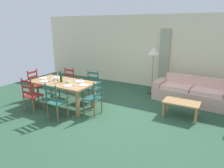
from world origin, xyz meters
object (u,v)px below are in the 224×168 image
(wine_glass_near_left, at_px, (51,77))
(dining_chair_head_east, at_px, (94,98))
(wine_glass_far_left, at_px, (57,76))
(wine_glass_far_right, at_px, (81,79))
(wine_bottle, at_px, (61,78))
(standing_lamp, at_px, (154,54))
(dining_chair_far_left, at_px, (67,83))
(coffee_table, at_px, (182,104))
(dining_chair_near_right, at_px, (55,102))
(dining_table, at_px, (62,84))
(dining_chair_near_left, at_px, (31,95))
(dining_chair_head_west, at_px, (36,85))
(wine_glass_near_right, at_px, (75,82))
(coffee_cup_primary, at_px, (69,82))
(dining_chair_far_right, at_px, (91,86))
(coffee_cup_secondary, at_px, (54,79))
(couch, at_px, (192,93))

(wine_glass_near_left, bearing_deg, dining_chair_head_east, 3.19)
(wine_glass_far_left, relative_size, wine_glass_far_right, 1.00)
(wine_bottle, relative_size, standing_lamp, 0.19)
(dining_chair_far_left, xyz_separation_m, coffee_table, (3.65, 0.25, -0.12))
(standing_lamp, bearing_deg, dining_chair_near_right, -114.62)
(dining_table, xyz_separation_m, dining_chair_near_left, (-0.48, -0.72, -0.19))
(dining_chair_near_right, bearing_deg, dining_table, 121.27)
(dining_chair_head_west, xyz_separation_m, wine_glass_far_left, (0.84, 0.12, 0.38))
(wine_glass_near_right, bearing_deg, dining_chair_head_west, 175.51)
(dining_chair_near_right, height_order, coffee_cup_primary, dining_chair_near_right)
(dining_chair_far_right, xyz_separation_m, wine_glass_near_left, (-0.79, -0.89, 0.38))
(wine_glass_near_right, height_order, coffee_cup_secondary, wine_glass_near_right)
(dining_chair_head_west, xyz_separation_m, coffee_table, (4.34, 0.96, -0.12))
(standing_lamp, bearing_deg, coffee_table, -47.50)
(couch, bearing_deg, dining_chair_head_east, -133.61)
(wine_glass_near_left, height_order, wine_glass_far_right, same)
(dining_table, xyz_separation_m, wine_glass_far_left, (-0.30, 0.13, 0.20))
(wine_glass_near_left, relative_size, wine_glass_far_right, 1.00)
(wine_glass_near_right, bearing_deg, couch, 40.70)
(dining_chair_head_east, xyz_separation_m, coffee_cup_secondary, (-1.42, 0.02, 0.32))
(dining_chair_head_east, height_order, standing_lamp, standing_lamp)
(dining_chair_near_right, relative_size, dining_chair_head_east, 1.00)
(dining_chair_far_left, bearing_deg, dining_chair_near_right, -58.22)
(dining_chair_head_west, relative_size, couch, 0.41)
(coffee_cup_primary, bearing_deg, coffee_table, 19.89)
(couch, bearing_deg, wine_glass_far_right, -142.46)
(dining_chair_head_east, xyz_separation_m, coffee_table, (2.05, 1.01, -0.12))
(dining_chair_near_right, bearing_deg, wine_glass_near_left, 140.07)
(dining_chair_near_left, height_order, couch, dining_chair_near_left)
(wine_glass_far_left, relative_size, coffee_table, 0.18)
(dining_chair_near_left, bearing_deg, dining_chair_head_west, 131.96)
(coffee_table, bearing_deg, dining_chair_head_west, -167.53)
(dining_chair_head_west, height_order, coffee_cup_secondary, dining_chair_head_west)
(dining_chair_head_west, bearing_deg, standing_lamp, 37.69)
(wine_glass_near_right, relative_size, couch, 0.07)
(dining_chair_near_right, distance_m, dining_chair_far_left, 1.76)
(dining_chair_far_left, xyz_separation_m, standing_lamp, (2.37, 1.65, 0.93))
(wine_glass_near_left, bearing_deg, wine_glass_far_left, 86.98)
(dining_chair_far_right, bearing_deg, dining_chair_far_left, -176.78)
(dining_chair_near_right, height_order, wine_glass_near_right, dining_chair_near_right)
(wine_glass_near_left, height_order, coffee_cup_primary, wine_glass_near_left)
(dining_chair_near_right, distance_m, wine_glass_far_left, 1.25)
(dining_table, distance_m, dining_chair_near_right, 0.92)
(wine_glass_far_right, xyz_separation_m, coffee_cup_primary, (-0.29, -0.21, -0.07))
(dining_chair_far_left, relative_size, dining_chair_far_right, 1.00)
(wine_bottle, height_order, wine_glass_far_left, wine_bottle)
(coffee_cup_primary, bearing_deg, standing_lamp, 56.77)
(dining_chair_far_left, xyz_separation_m, wine_glass_near_left, (0.14, -0.84, 0.38))
(dining_table, xyz_separation_m, dining_chair_head_east, (1.15, -0.04, -0.19))
(dining_chair_near_left, bearing_deg, dining_chair_far_right, 57.53)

